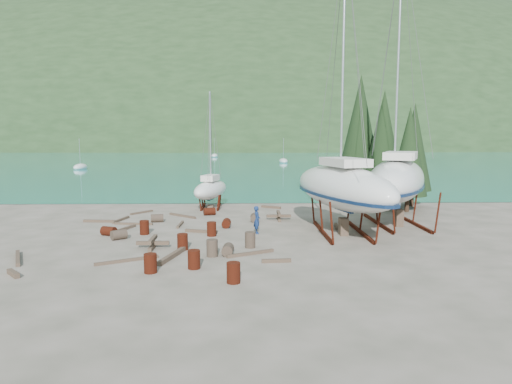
{
  "coord_description": "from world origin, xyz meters",
  "views": [
    {
      "loc": [
        0.68,
        -26.41,
        6.12
      ],
      "look_at": [
        1.49,
        3.0,
        2.53
      ],
      "focal_mm": 32.0,
      "sensor_mm": 36.0,
      "label": 1
    }
  ],
  "objects_px": {
    "large_sailboat_near": "(342,187)",
    "large_sailboat_far": "(397,179)",
    "small_sailboat_shore": "(211,189)",
    "worker": "(257,220)"
  },
  "relations": [
    {
      "from": "large_sailboat_near",
      "to": "large_sailboat_far",
      "type": "bearing_deg",
      "value": 18.03
    },
    {
      "from": "large_sailboat_near",
      "to": "small_sailboat_shore",
      "type": "bearing_deg",
      "value": 116.2
    },
    {
      "from": "large_sailboat_far",
      "to": "large_sailboat_near",
      "type": "bearing_deg",
      "value": -123.75
    },
    {
      "from": "small_sailboat_shore",
      "to": "worker",
      "type": "xyz_separation_m",
      "value": [
        3.67,
        -10.5,
        -0.76
      ]
    },
    {
      "from": "large_sailboat_near",
      "to": "large_sailboat_far",
      "type": "xyz_separation_m",
      "value": [
        4.41,
        2.8,
        0.2
      ]
    },
    {
      "from": "small_sailboat_shore",
      "to": "worker",
      "type": "height_order",
      "value": "small_sailboat_shore"
    },
    {
      "from": "large_sailboat_far",
      "to": "worker",
      "type": "distance_m",
      "value": 10.42
    },
    {
      "from": "worker",
      "to": "large_sailboat_far",
      "type": "bearing_deg",
      "value": -79.63
    },
    {
      "from": "large_sailboat_near",
      "to": "large_sailboat_far",
      "type": "relative_size",
      "value": 0.95
    },
    {
      "from": "large_sailboat_near",
      "to": "small_sailboat_shore",
      "type": "relative_size",
      "value": 1.87
    }
  ]
}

